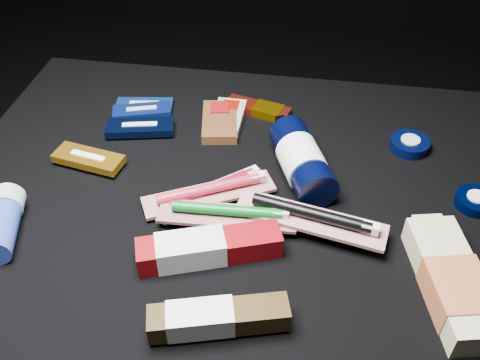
# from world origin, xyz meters

# --- Properties ---
(ground) EXTENTS (3.00, 3.00, 0.00)m
(ground) POSITION_xyz_m (0.00, 0.00, 0.00)
(ground) COLOR black
(ground) RESTS_ON ground
(cloth_table) EXTENTS (0.98, 0.78, 0.40)m
(cloth_table) POSITION_xyz_m (0.00, 0.00, 0.20)
(cloth_table) COLOR black
(cloth_table) RESTS_ON ground
(luna_bar_0) EXTENTS (0.12, 0.06, 0.01)m
(luna_bar_0) POSITION_xyz_m (-0.21, 0.22, 0.41)
(luna_bar_0) COLOR blue
(luna_bar_0) RESTS_ON cloth_table
(luna_bar_1) EXTENTS (0.12, 0.07, 0.02)m
(luna_bar_1) POSITION_xyz_m (-0.21, 0.20, 0.41)
(luna_bar_1) COLOR #1634A8
(luna_bar_1) RESTS_ON cloth_table
(luna_bar_2) EXTENTS (0.14, 0.07, 0.02)m
(luna_bar_2) POSITION_xyz_m (-0.20, 0.14, 0.41)
(luna_bar_2) COLOR black
(luna_bar_2) RESTS_ON cloth_table
(luna_bar_3) EXTENTS (0.13, 0.07, 0.02)m
(luna_bar_3) POSITION_xyz_m (-0.26, 0.03, 0.41)
(luna_bar_3) COLOR #C28819
(luna_bar_3) RESTS_ON cloth_table
(clif_bar_0) EXTENTS (0.09, 0.13, 0.02)m
(clif_bar_0) POSITION_xyz_m (-0.05, 0.19, 0.41)
(clif_bar_0) COLOR #543018
(clif_bar_0) RESTS_ON cloth_table
(clif_bar_1) EXTENTS (0.06, 0.11, 0.02)m
(clif_bar_1) POSITION_xyz_m (-0.04, 0.21, 0.41)
(clif_bar_1) COLOR #B1B1AA
(clif_bar_1) RESTS_ON cloth_table
(power_bar) EXTENTS (0.14, 0.07, 0.02)m
(power_bar) POSITION_xyz_m (0.02, 0.24, 0.41)
(power_bar) COLOR maroon
(power_bar) RESTS_ON cloth_table
(lotion_bottle) EXTENTS (0.13, 0.22, 0.07)m
(lotion_bottle) POSITION_xyz_m (0.11, 0.06, 0.43)
(lotion_bottle) COLOR black
(lotion_bottle) RESTS_ON cloth_table
(cream_tin_upper) EXTENTS (0.07, 0.07, 0.02)m
(cream_tin_upper) POSITION_xyz_m (0.31, 0.17, 0.41)
(cream_tin_upper) COLOR black
(cream_tin_upper) RESTS_ON cloth_table
(cream_tin_lower) EXTENTS (0.07, 0.07, 0.02)m
(cream_tin_lower) POSITION_xyz_m (0.40, 0.03, 0.41)
(cream_tin_lower) COLOR black
(cream_tin_lower) RESTS_ON cloth_table
(bodywash_bottle) EXTENTS (0.12, 0.23, 0.05)m
(bodywash_bottle) POSITION_xyz_m (0.34, -0.16, 0.42)
(bodywash_bottle) COLOR beige
(bodywash_bottle) RESTS_ON cloth_table
(deodorant_stick) EXTENTS (0.08, 0.13, 0.05)m
(deodorant_stick) POSITION_xyz_m (-0.33, -0.15, 0.42)
(deodorant_stick) COLOR #273F96
(deodorant_stick) RESTS_ON cloth_table
(toothbrush_pack_0) EXTENTS (0.18, 0.17, 0.02)m
(toothbrush_pack_0) POSITION_xyz_m (-0.03, -0.01, 0.41)
(toothbrush_pack_0) COLOR #A59F9B
(toothbrush_pack_0) RESTS_ON cloth_table
(toothbrush_pack_1) EXTENTS (0.22, 0.15, 0.02)m
(toothbrush_pack_1) POSITION_xyz_m (-0.03, -0.02, 0.42)
(toothbrush_pack_1) COLOR #B8B0AB
(toothbrush_pack_1) RESTS_ON cloth_table
(toothbrush_pack_2) EXTENTS (0.22, 0.06, 0.02)m
(toothbrush_pack_2) POSITION_xyz_m (0.01, -0.07, 0.42)
(toothbrush_pack_2) COLOR #A59D9A
(toothbrush_pack_2) RESTS_ON cloth_table
(toothbrush_pack_3) EXTENTS (0.24, 0.10, 0.03)m
(toothbrush_pack_3) POSITION_xyz_m (0.14, -0.07, 0.43)
(toothbrush_pack_3) COLOR silver
(toothbrush_pack_3) RESTS_ON cloth_table
(toothpaste_carton_red) EXTENTS (0.22, 0.12, 0.04)m
(toothpaste_carton_red) POSITION_xyz_m (-0.02, -0.15, 0.42)
(toothpaste_carton_red) COLOR maroon
(toothpaste_carton_red) RESTS_ON cloth_table
(toothpaste_carton_green) EXTENTS (0.19, 0.09, 0.04)m
(toothpaste_carton_green) POSITION_xyz_m (0.02, -0.27, 0.42)
(toothpaste_carton_green) COLOR #32220B
(toothpaste_carton_green) RESTS_ON cloth_table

